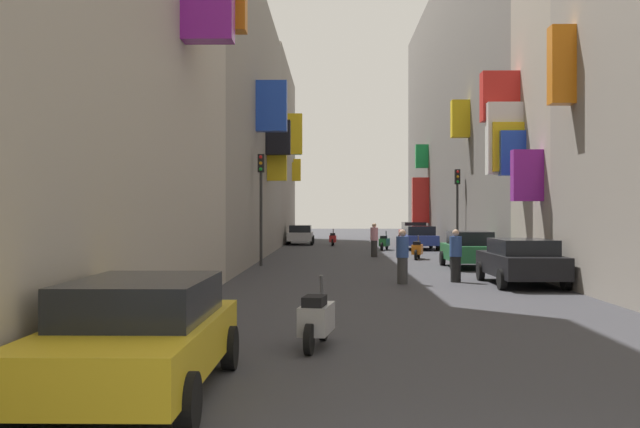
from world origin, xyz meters
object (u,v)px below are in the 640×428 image
at_px(scooter_red, 333,239).
at_px(scooter_silver, 316,319).
at_px(traffic_light_near_corner, 261,190).
at_px(parked_car_silver, 300,234).
at_px(parked_car_yellow, 139,333).
at_px(traffic_light_far_corner, 457,197).
at_px(parked_car_black, 521,260).
at_px(scooter_orange, 417,249).
at_px(pedestrian_near_left, 456,256).
at_px(pedestrian_near_right, 402,257).
at_px(parked_car_red, 413,233).
at_px(parked_car_green, 469,249).
at_px(parked_car_blue, 419,237).
at_px(scooter_green, 384,242).
at_px(pedestrian_crossing, 374,240).

height_order(scooter_red, scooter_silver, same).
xyz_separation_m(scooter_red, traffic_light_near_corner, (-2.97, -19.03, 2.65)).
xyz_separation_m(parked_car_silver, parked_car_yellow, (-0.05, -42.11, 0.01)).
xyz_separation_m(parked_car_silver, scooter_silver, (2.00, -39.07, -0.25)).
distance_m(traffic_light_near_corner, traffic_light_far_corner, 11.51).
bearing_deg(parked_car_black, scooter_orange, 97.67).
xyz_separation_m(parked_car_silver, scooter_red, (2.27, -1.80, -0.25)).
bearing_deg(scooter_silver, parked_car_black, 60.06).
relative_size(pedestrian_near_left, pedestrian_near_right, 0.99).
distance_m(parked_car_red, parked_car_green, 22.63).
height_order(parked_car_yellow, pedestrian_near_right, pedestrian_near_right).
height_order(parked_car_red, parked_car_blue, parked_car_red).
height_order(scooter_silver, traffic_light_far_corner, traffic_light_far_corner).
bearing_deg(pedestrian_near_left, scooter_red, 98.41).
bearing_deg(scooter_green, traffic_light_far_corner, -62.23).
relative_size(scooter_green, traffic_light_far_corner, 0.44).
height_order(parked_car_silver, scooter_silver, parked_car_silver).
relative_size(parked_car_blue, pedestrian_crossing, 2.66).
bearing_deg(traffic_light_far_corner, parked_car_silver, 121.43).
bearing_deg(pedestrian_near_left, scooter_orange, 89.36).
bearing_deg(pedestrian_crossing, traffic_light_far_corner, 8.83).
relative_size(parked_car_black, scooter_red, 2.26).
height_order(parked_car_blue, scooter_silver, parked_car_blue).
bearing_deg(parked_car_silver, pedestrian_near_left, -77.61).
bearing_deg(traffic_light_near_corner, traffic_light_far_corner, 36.43).
distance_m(scooter_orange, scooter_silver, 23.03).
height_order(parked_car_yellow, parked_car_red, parked_car_red).
relative_size(scooter_orange, pedestrian_crossing, 1.07).
bearing_deg(parked_car_silver, scooter_red, -38.44).
distance_m(scooter_red, traffic_light_far_corner, 13.95).
bearing_deg(pedestrian_crossing, parked_car_yellow, -99.03).
bearing_deg(traffic_light_far_corner, scooter_orange, -133.38).
distance_m(parked_car_green, scooter_silver, 18.07).
distance_m(scooter_green, scooter_silver, 31.41).
height_order(pedestrian_near_right, traffic_light_near_corner, traffic_light_near_corner).
height_order(parked_car_green, pedestrian_near_right, pedestrian_near_right).
distance_m(parked_car_green, scooter_orange, 5.66).
distance_m(parked_car_green, scooter_green, 14.27).
distance_m(parked_car_black, pedestrian_crossing, 14.59).
xyz_separation_m(parked_car_yellow, traffic_light_far_corner, (8.60, 28.11, 2.26)).
height_order(parked_car_green, pedestrian_near_left, pedestrian_near_left).
bearing_deg(scooter_green, pedestrian_crossing, -98.24).
height_order(parked_car_green, traffic_light_far_corner, traffic_light_far_corner).
distance_m(parked_car_green, parked_car_blue, 14.96).
bearing_deg(parked_car_blue, scooter_silver, -99.67).
xyz_separation_m(scooter_red, pedestrian_near_right, (2.12, -26.67, 0.37)).
xyz_separation_m(parked_car_black, parked_car_green, (-0.26, 6.89, 0.02)).
height_order(parked_car_silver, traffic_light_far_corner, traffic_light_far_corner).
height_order(pedestrian_crossing, pedestrian_near_left, pedestrian_crossing).
bearing_deg(parked_car_yellow, parked_car_silver, 89.94).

